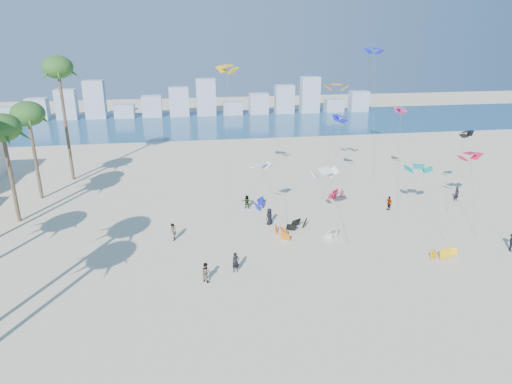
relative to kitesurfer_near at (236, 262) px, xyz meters
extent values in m
plane|color=beige|center=(-0.14, -8.77, -0.89)|extent=(220.00, 220.00, 0.00)
plane|color=navy|center=(-0.14, 63.23, -0.89)|extent=(220.00, 220.00, 0.00)
imported|color=black|center=(0.00, 0.00, 0.00)|extent=(0.74, 0.59, 1.79)
imported|color=gray|center=(-2.62, -1.17, -0.05)|extent=(1.04, 1.03, 1.70)
imported|color=black|center=(4.61, 9.32, 0.01)|extent=(1.04, 1.00, 1.80)
imported|color=gray|center=(18.80, 11.28, -0.08)|extent=(0.64, 1.03, 1.64)
imported|color=black|center=(25.84, -0.13, 0.00)|extent=(0.99, 1.31, 1.80)
imported|color=gray|center=(2.88, 14.18, -0.11)|extent=(1.52, 0.76, 1.57)
imported|color=black|center=(27.95, 12.62, -0.02)|extent=(0.72, 0.55, 1.75)
imported|color=gray|center=(-5.41, 7.03, -0.02)|extent=(0.66, 0.85, 1.75)
cylinder|color=#595959|center=(5.01, 8.59, 2.31)|extent=(2.35, 3.63, 6.41)
cylinder|color=#595959|center=(13.95, 16.51, 3.93)|extent=(1.58, 2.81, 9.65)
cylinder|color=#595959|center=(25.12, 5.68, 2.71)|extent=(1.47, 5.17, 7.22)
cylinder|color=#595959|center=(0.59, 13.03, 7.03)|extent=(0.78, 4.43, 15.86)
cylinder|color=#595959|center=(20.70, 13.70, 4.44)|extent=(1.92, 5.93, 10.67)
cylinder|color=#595959|center=(20.64, 5.70, 2.08)|extent=(0.71, 5.51, 5.97)
cylinder|color=#595959|center=(13.42, 17.55, 5.70)|extent=(2.46, 4.36, 13.19)
cylinder|color=#595959|center=(25.73, 9.98, 3.54)|extent=(2.28, 2.16, 8.87)
cylinder|color=#595959|center=(10.36, 4.73, 2.44)|extent=(1.72, 2.99, 6.69)
cylinder|color=#595959|center=(21.61, 24.20, 7.59)|extent=(0.26, 3.99, 16.97)
cylinder|color=brown|center=(-21.86, 14.23, 4.21)|extent=(0.40, 0.40, 10.21)
ellipsoid|color=#26531D|center=(-21.86, 14.23, 9.31)|extent=(3.80, 3.80, 2.85)
cylinder|color=brown|center=(-21.44, 21.23, 4.28)|extent=(0.40, 0.40, 10.34)
ellipsoid|color=#26531D|center=(-21.44, 21.23, 9.45)|extent=(3.80, 3.80, 2.85)
cylinder|color=brown|center=(-19.22, 28.23, 6.55)|extent=(0.40, 0.40, 14.89)
ellipsoid|color=#26531D|center=(-19.22, 28.23, 14.00)|extent=(3.80, 3.80, 2.85)
cube|color=#9EADBF|center=(-42.14, 73.23, 0.61)|extent=(4.40, 3.00, 3.00)
cube|color=#9EADBF|center=(-35.94, 73.23, 1.51)|extent=(4.40, 3.00, 4.80)
cube|color=#9EADBF|center=(-29.74, 73.23, 2.41)|extent=(4.40, 3.00, 6.60)
cube|color=#9EADBF|center=(-23.54, 73.23, 3.31)|extent=(4.40, 3.00, 8.40)
cube|color=#9EADBF|center=(-17.34, 73.23, 0.61)|extent=(4.40, 3.00, 3.00)
cube|color=#9EADBF|center=(-11.14, 73.23, 1.51)|extent=(4.40, 3.00, 4.80)
cube|color=#9EADBF|center=(-4.94, 73.23, 2.41)|extent=(4.40, 3.00, 6.60)
cube|color=#9EADBF|center=(1.26, 73.23, 3.31)|extent=(4.40, 3.00, 8.40)
cube|color=#9EADBF|center=(7.46, 73.23, 0.61)|extent=(4.40, 3.00, 3.00)
cube|color=#9EADBF|center=(13.66, 73.23, 1.51)|extent=(4.40, 3.00, 4.80)
cube|color=#9EADBF|center=(19.86, 73.23, 2.41)|extent=(4.40, 3.00, 6.60)
cube|color=#9EADBF|center=(26.06, 73.23, 3.31)|extent=(4.40, 3.00, 8.40)
cube|color=#9EADBF|center=(32.26, 73.23, 0.61)|extent=(4.40, 3.00, 3.00)
cube|color=#9EADBF|center=(38.46, 73.23, 1.51)|extent=(4.40, 3.00, 4.80)
camera|label=1|loc=(-3.53, -34.27, 18.94)|focal=32.07mm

